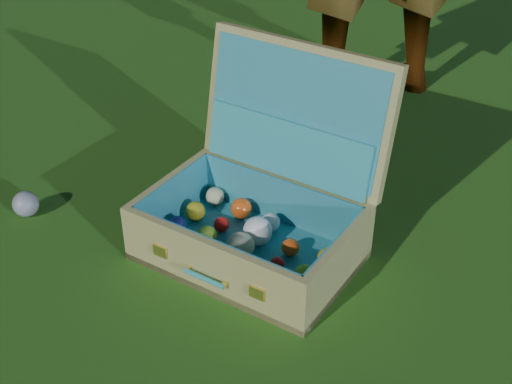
{
  "coord_description": "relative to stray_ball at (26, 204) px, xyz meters",
  "views": [
    {
      "loc": [
        0.42,
        -1.58,
        1.18
      ],
      "look_at": [
        0.01,
        -0.1,
        0.16
      ],
      "focal_mm": 50.0,
      "sensor_mm": 36.0,
      "label": 1
    }
  ],
  "objects": [
    {
      "name": "ground",
      "position": [
        0.66,
        0.16,
        -0.04
      ],
      "size": [
        60.0,
        60.0,
        0.0
      ],
      "primitive_type": "plane",
      "color": "#215114",
      "rests_on": "ground"
    },
    {
      "name": "stray_ball",
      "position": [
        0.0,
        0.0,
        0.0
      ],
      "size": [
        0.07,
        0.07,
        0.07
      ],
      "primitive_type": "sphere",
      "color": "teal",
      "rests_on": "ground"
    },
    {
      "name": "suitcase",
      "position": [
        0.68,
        0.05,
        0.11
      ],
      "size": [
        0.65,
        0.6,
        0.51
      ],
      "rotation": [
        0.0,
        0.0,
        -0.3
      ],
      "color": "tan",
      "rests_on": "ground"
    }
  ]
}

